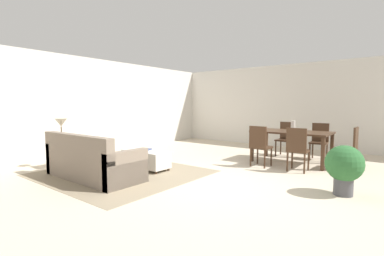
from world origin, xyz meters
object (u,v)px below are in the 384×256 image
(ottoman_table, at_px, (146,158))
(dining_chair_far_left, at_px, (286,137))
(side_table, at_px, (62,148))
(dining_chair_near_left, at_px, (260,144))
(dining_chair_head_east, at_px, (350,146))
(vase_centerpiece, at_px, (293,126))
(table_lamp, at_px, (61,124))
(dining_table, at_px, (291,135))
(book_on_ottoman, at_px, (144,149))
(potted_plant, at_px, (344,166))
(couch, at_px, (92,163))
(dining_chair_near_right, at_px, (297,147))
(dining_chair_far_right, at_px, (319,139))

(ottoman_table, xyz_separation_m, dining_chair_far_left, (1.81, 3.46, 0.29))
(side_table, height_order, dining_chair_near_left, dining_chair_near_left)
(dining_chair_head_east, xyz_separation_m, vase_centerpiece, (-1.22, -0.02, 0.37))
(table_lamp, bearing_deg, vase_centerpiece, 43.87)
(dining_chair_near_left, xyz_separation_m, vase_centerpiece, (0.43, 0.91, 0.37))
(dining_table, distance_m, book_on_ottoman, 3.49)
(dining_table, bearing_deg, dining_chair_far_left, 117.04)
(dining_chair_near_left, xyz_separation_m, potted_plant, (1.86, -1.05, -0.06))
(side_table, bearing_deg, couch, -4.37)
(potted_plant, bearing_deg, vase_centerpiece, 126.20)
(dining_chair_near_right, bearing_deg, dining_chair_head_east, 47.11)
(table_lamp, relative_size, dining_table, 0.30)
(dining_chair_near_right, distance_m, dining_chair_head_east, 1.22)
(potted_plant, bearing_deg, book_on_ottoman, -170.22)
(dining_chair_near_right, bearing_deg, table_lamp, -146.36)
(side_table, bearing_deg, dining_chair_far_left, 53.13)
(book_on_ottoman, bearing_deg, dining_chair_head_east, 36.35)
(side_table, distance_m, potted_plant, 5.54)
(dining_chair_far_right, bearing_deg, couch, -122.15)
(ottoman_table, height_order, dining_chair_near_left, dining_chair_near_left)
(book_on_ottoman, bearing_deg, table_lamp, -144.02)
(dining_chair_far_right, bearing_deg, side_table, -133.06)
(dining_chair_head_east, bearing_deg, table_lamp, -143.76)
(ottoman_table, height_order, book_on_ottoman, book_on_ottoman)
(side_table, bearing_deg, dining_table, 43.98)
(ottoman_table, relative_size, dining_chair_far_right, 1.18)
(dining_chair_head_east, bearing_deg, dining_chair_far_right, 134.49)
(book_on_ottoman, height_order, potted_plant, potted_plant)
(dining_chair_near_left, xyz_separation_m, dining_chair_far_right, (0.84, 1.75, 0.00))
(dining_table, bearing_deg, couch, -123.34)
(dining_chair_head_east, height_order, potted_plant, dining_chair_head_east)
(table_lamp, distance_m, dining_chair_far_left, 5.65)
(dining_chair_near_right, height_order, dining_chair_far_left, same)
(side_table, xyz_separation_m, dining_chair_near_right, (4.22, 2.81, 0.07))
(table_lamp, height_order, dining_chair_far_left, table_lamp)
(dining_table, bearing_deg, dining_chair_near_right, -64.35)
(potted_plant, bearing_deg, dining_chair_far_right, 110.16)
(dining_table, distance_m, dining_chair_head_east, 1.25)
(side_table, distance_m, table_lamp, 0.53)
(dining_chair_near_left, height_order, dining_chair_far_left, same)
(ottoman_table, height_order, dining_table, dining_table)
(ottoman_table, xyz_separation_m, vase_centerpiece, (2.27, 2.64, 0.66))
(dining_chair_far_right, height_order, dining_chair_head_east, same)
(dining_chair_near_right, relative_size, potted_plant, 1.19)
(vase_centerpiece, bearing_deg, couch, -123.54)
(dining_chair_near_right, xyz_separation_m, vase_centerpiece, (-0.39, 0.88, 0.37))
(table_lamp, bearing_deg, dining_chair_far_left, 53.13)
(book_on_ottoman, bearing_deg, potted_plant, 9.78)
(dining_chair_head_east, height_order, book_on_ottoman, dining_chair_head_east)
(dining_chair_near_left, xyz_separation_m, dining_chair_far_left, (-0.02, 1.73, 0.00))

